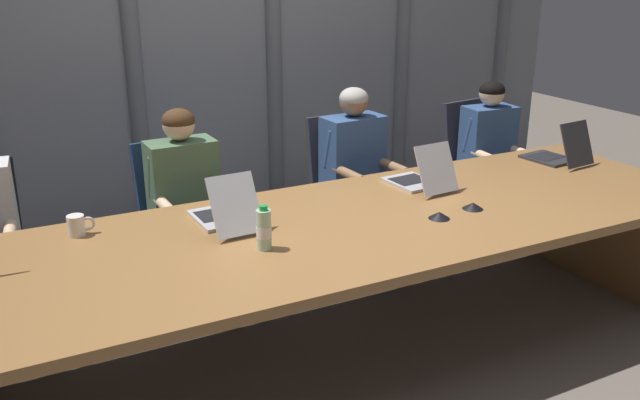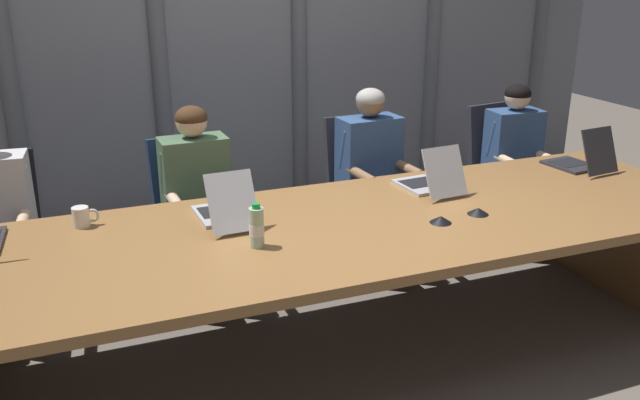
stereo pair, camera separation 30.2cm
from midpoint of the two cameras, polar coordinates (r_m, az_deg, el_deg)
The scene contains 17 objects.
ground_plane at distance 3.66m, azimuth 5.04°, elevation -12.53°, with size 12.38×12.38×0.00m, color #6B6056.
conference_table at distance 3.38m, azimuth 5.34°, elevation -4.06°, with size 4.08×1.26×0.72m.
curtain_backdrop at distance 5.03m, azimuth -5.22°, elevation 14.91°, with size 6.19×0.17×3.06m.
laptop_left_mid at distance 3.33m, azimuth -5.61°, elevation -0.91°, with size 0.25×0.46×0.28m.
laptop_center at distance 3.84m, azimuth 11.50°, elevation 1.56°, with size 0.27×0.43×0.27m.
laptop_right_mid at distance 4.51m, azimuth 23.06°, elevation 3.08°, with size 0.29×0.42×0.28m.
office_chair_left_end at distance 4.13m, azimuth -23.70°, elevation -4.77°, with size 0.60×0.61×0.94m.
office_chair_left_mid at distance 4.21m, azimuth -8.39°, elevation -2.83°, with size 0.60×0.60×0.93m.
office_chair_center at distance 4.58m, azimuth 5.75°, elevation -0.69°, with size 0.60×0.60×0.96m.
office_chair_right_mid at distance 5.17m, azimuth 16.95°, elevation 0.92°, with size 0.60×0.61×0.96m.
person_left_mid at distance 3.95m, azimuth -8.09°, elevation 0.48°, with size 0.41×0.55×1.16m.
person_center at distance 4.34m, azimuth 6.70°, elevation 2.49°, with size 0.43×0.56×1.19m.
person_right_mid at distance 4.96m, azimuth 18.27°, elevation 3.45°, with size 0.40×0.57×1.14m.
water_bottle_primary at distance 3.00m, azimuth -2.56°, elevation -2.40°, with size 0.07×0.07×0.21m.
coffee_mug_near at distance 3.40m, azimuth -17.23°, elevation -1.42°, with size 0.13×0.08×0.10m.
conference_mic_left_side at distance 3.54m, azimuth 15.70°, elevation -0.95°, with size 0.11×0.11×0.04m, color black.
conference_mic_middle at distance 3.39m, azimuth 12.77°, elevation -1.66°, with size 0.11×0.11×0.04m, color black.
Camera 2 is at (-1.28, -2.81, 1.94)m, focal length 37.63 mm.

